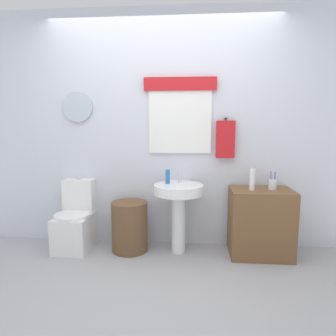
% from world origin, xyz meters
% --- Properties ---
extents(ground_plane, '(8.00, 8.00, 0.00)m').
position_xyz_m(ground_plane, '(0.00, 0.00, 0.00)').
color(ground_plane, '#A3A3A8').
extents(back_wall, '(4.40, 0.18, 2.60)m').
position_xyz_m(back_wall, '(0.00, 1.15, 1.30)').
color(back_wall, silver).
rests_on(back_wall, ground_plane).
extents(toilet, '(0.38, 0.51, 0.77)m').
position_xyz_m(toilet, '(-0.95, 0.89, 0.29)').
color(toilet, white).
rests_on(toilet, ground_plane).
extents(laundry_hamper, '(0.39, 0.39, 0.54)m').
position_xyz_m(laundry_hamper, '(-0.34, 0.85, 0.27)').
color(laundry_hamper, brown).
rests_on(laundry_hamper, ground_plane).
extents(pedestal_sink, '(0.52, 0.52, 0.74)m').
position_xyz_m(pedestal_sink, '(0.19, 0.85, 0.56)').
color(pedestal_sink, white).
rests_on(pedestal_sink, ground_plane).
extents(faucet, '(0.03, 0.03, 0.10)m').
position_xyz_m(faucet, '(0.19, 0.97, 0.79)').
color(faucet, silver).
rests_on(faucet, pedestal_sink).
extents(wooden_cabinet, '(0.63, 0.44, 0.70)m').
position_xyz_m(wooden_cabinet, '(1.04, 0.85, 0.35)').
color(wooden_cabinet, brown).
rests_on(wooden_cabinet, ground_plane).
extents(soap_bottle, '(0.05, 0.05, 0.15)m').
position_xyz_m(soap_bottle, '(0.07, 0.90, 0.81)').
color(soap_bottle, '#2D6BB7').
rests_on(soap_bottle, pedestal_sink).
extents(lotion_bottle, '(0.05, 0.05, 0.22)m').
position_xyz_m(lotion_bottle, '(0.93, 0.81, 0.81)').
color(lotion_bottle, white).
rests_on(lotion_bottle, wooden_cabinet).
extents(toothbrush_cup, '(0.08, 0.08, 0.18)m').
position_xyz_m(toothbrush_cup, '(1.15, 0.87, 0.75)').
color(toothbrush_cup, silver).
rests_on(toothbrush_cup, wooden_cabinet).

